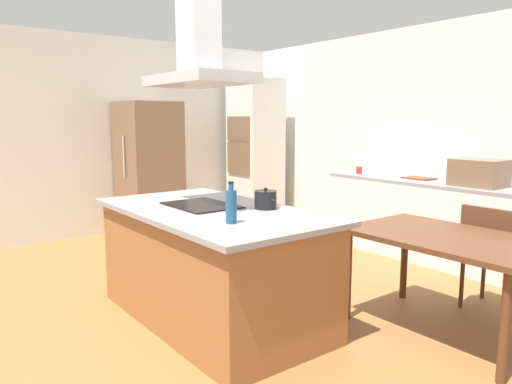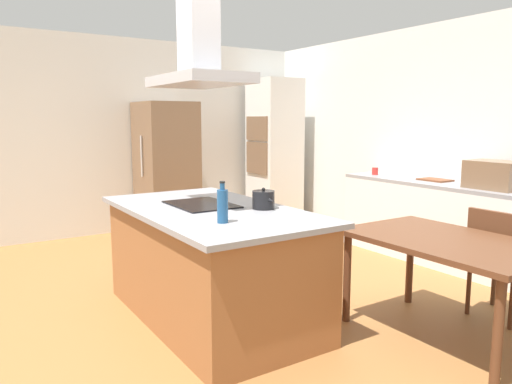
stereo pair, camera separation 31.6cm
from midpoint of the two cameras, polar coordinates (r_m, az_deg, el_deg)
name	(u,v)px [view 1 (the left image)]	position (r m, az deg, el deg)	size (l,w,h in m)	color
ground	(341,281)	(4.94, 8.16, -10.33)	(16.00, 16.00, 0.00)	#936033
wall_back	(447,140)	(6.06, 20.15, 5.77)	(7.20, 0.10, 2.70)	white
wall_left	(142,136)	(7.29, -14.47, 6.40)	(0.10, 8.80, 2.70)	white
kitchen_island	(213,264)	(3.91, -7.44, -8.43)	(2.04, 1.11, 0.90)	#995B33
cooktop	(202,205)	(3.94, -8.71, -1.55)	(0.60, 0.44, 0.01)	black
tea_kettle	(266,200)	(3.76, -1.25, -0.92)	(0.22, 0.17, 0.17)	black
olive_oil_bottle	(231,206)	(3.25, -5.72, -1.62)	(0.07, 0.07, 0.28)	navy
back_counter	(435,221)	(5.79, 18.80, -3.27)	(2.67, 0.62, 0.90)	white
countertop_microwave	(479,173)	(5.46, 23.20, 2.08)	(0.50, 0.38, 0.28)	brown
coffee_mug_red	(359,170)	(6.29, 10.61, 2.52)	(0.08, 0.08, 0.09)	red
cutting_board	(419,178)	(5.90, 17.13, 1.55)	(0.34, 0.24, 0.02)	brown
wall_oven_stack	(255,151)	(7.64, -1.27, 4.89)	(0.70, 0.66, 2.20)	white
refrigerator	(149,169)	(6.83, -13.77, 2.60)	(0.80, 0.73, 1.82)	brown
dining_table	(447,246)	(3.79, 19.32, -6.03)	(1.40, 0.90, 0.75)	#59331E
chair_facing_back_wall	(491,252)	(4.39, 24.02, -6.47)	(0.42, 0.42, 0.89)	#2D6BB7
range_hood	(199,52)	(3.91, -9.12, 15.97)	(0.90, 0.55, 0.78)	#ADADB2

